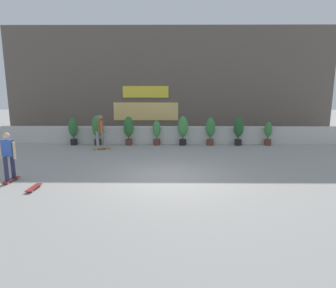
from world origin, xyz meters
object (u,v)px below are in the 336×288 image
skater_foreground (8,155)px  skater_far_left (101,130)px  potted_plant_4 (183,128)px  potted_plant_0 (73,130)px  potted_plant_1 (97,128)px  skateboard_near_camera (34,187)px  potted_plant_3 (157,132)px  potted_plant_5 (210,129)px  potted_plant_2 (129,129)px  potted_plant_7 (268,133)px  potted_plant_6 (239,129)px

skater_foreground → skater_far_left: bearing=67.9°
potted_plant_4 → skater_far_left: size_ratio=0.90×
potted_plant_0 → potted_plant_1: (1.27, 0.00, 0.11)m
skateboard_near_camera → skater_foreground: bearing=145.4°
potted_plant_3 → skateboard_near_camera: 7.75m
skateboard_near_camera → potted_plant_4: bearing=54.0°
potted_plant_5 → skater_foreground: skater_foreground is taller
potted_plant_2 → potted_plant_5: size_ratio=1.04×
skater_far_left → skater_foreground: (-2.04, -5.01, 0.00)m
skater_far_left → skateboard_near_camera: 5.92m
potted_plant_0 → skateboard_near_camera: potted_plant_0 is taller
potted_plant_7 → skater_far_left: bearing=-172.9°
skateboard_near_camera → potted_plant_2: bearing=72.5°
potted_plant_5 → potted_plant_1: bearing=180.0°
potted_plant_0 → potted_plant_5: size_ratio=0.98×
potted_plant_0 → potted_plant_6: 8.60m
potted_plant_4 → skater_foreground: 8.58m
potted_plant_7 → potted_plant_5: bearing=180.0°
potted_plant_4 → potted_plant_0: bearing=180.0°
potted_plant_0 → potted_plant_1: 1.27m
potted_plant_4 → skateboard_near_camera: 8.48m
potted_plant_4 → skater_foreground: size_ratio=0.90×
potted_plant_0 → potted_plant_7: 10.14m
potted_plant_4 → potted_plant_6: potted_plant_4 is taller
potted_plant_5 → skater_far_left: (-5.46, -1.05, 0.12)m
potted_plant_7 → potted_plant_2: bearing=180.0°
potted_plant_0 → potted_plant_4: 5.72m
potted_plant_3 → skater_foreground: skater_foreground is taller
potted_plant_5 → potted_plant_6: 1.46m
potted_plant_1 → potted_plant_5: 5.88m
potted_plant_3 → skater_far_left: skater_far_left is taller
potted_plant_6 → skater_foreground: bearing=-145.9°
potted_plant_1 → potted_plant_4: bearing=-0.0°
potted_plant_6 → potted_plant_7: 1.54m
potted_plant_4 → potted_plant_6: (2.89, 0.00, -0.04)m
potted_plant_1 → potted_plant_0: bearing=180.0°
skater_foreground → potted_plant_0: bearing=86.6°
potted_plant_2 → skateboard_near_camera: (-2.15, -6.83, -0.81)m
potted_plant_0 → skateboard_near_camera: 6.91m
potted_plant_0 → potted_plant_6: size_ratio=0.96×
potted_plant_0 → potted_plant_6: potted_plant_6 is taller
potted_plant_0 → skater_foreground: size_ratio=0.83×
potted_plant_0 → potted_plant_2: (2.90, 0.00, 0.07)m
potted_plant_3 → skater_foreground: bearing=-127.8°
potted_plant_2 → potted_plant_4: 2.82m
potted_plant_0 → skater_foreground: (-0.36, -6.07, 0.14)m
potted_plant_3 → potted_plant_5: 2.79m
potted_plant_5 → skater_foreground: bearing=-141.0°
potted_plant_2 → potted_plant_5: 4.25m
potted_plant_5 → skater_foreground: 9.64m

